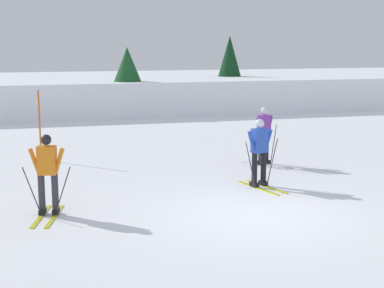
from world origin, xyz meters
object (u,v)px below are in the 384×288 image
(trail_marker_pole, at_px, (40,126))
(conifer_far_right, at_px, (128,75))
(conifer_far_left, at_px, (230,65))
(skier_orange, at_px, (47,172))
(skier_purple, at_px, (264,134))
(skier_blue, at_px, (260,151))

(trail_marker_pole, relative_size, conifer_far_right, 0.65)
(trail_marker_pole, bearing_deg, conifer_far_left, 50.99)
(skier_orange, distance_m, skier_purple, 7.18)
(skier_purple, relative_size, conifer_far_left, 0.44)
(skier_purple, relative_size, trail_marker_pole, 0.80)
(skier_blue, relative_size, conifer_far_left, 0.44)
(trail_marker_pole, bearing_deg, conifer_far_right, 67.12)
(trail_marker_pole, relative_size, conifer_far_left, 0.55)
(skier_orange, height_order, skier_blue, same)
(skier_orange, relative_size, skier_purple, 1.00)
(trail_marker_pole, bearing_deg, skier_orange, -89.14)
(skier_purple, bearing_deg, skier_blue, -114.37)
(skier_blue, xyz_separation_m, conifer_far_right, (-0.99, 14.84, 1.04))
(conifer_far_left, xyz_separation_m, conifer_far_right, (-6.10, -2.72, -0.33))
(skier_blue, height_order, skier_purple, same)
(skier_blue, bearing_deg, skier_orange, -167.65)
(skier_orange, relative_size, conifer_far_left, 0.44)
(skier_orange, xyz_separation_m, trail_marker_pole, (-0.09, 5.91, 0.16))
(skier_orange, distance_m, trail_marker_pole, 5.91)
(conifer_far_left, bearing_deg, conifer_far_right, -156.01)
(skier_orange, bearing_deg, trail_marker_pole, 90.86)
(skier_blue, distance_m, trail_marker_pole, 7.09)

